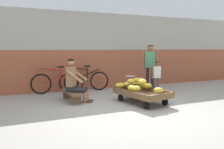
% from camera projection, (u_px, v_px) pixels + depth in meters
% --- Properties ---
extents(ground_plane, '(80.00, 80.00, 0.00)m').
position_uv_depth(ground_plane, '(134.00, 111.00, 5.32)').
color(ground_plane, '#A39E93').
extents(back_wall, '(16.00, 0.30, 2.63)m').
position_uv_depth(back_wall, '(89.00, 51.00, 8.11)').
color(back_wall, '#A35138').
rests_on(back_wall, ground).
extents(banana_cart, '(1.09, 1.57, 0.36)m').
position_uv_depth(banana_cart, '(142.00, 94.00, 6.04)').
color(banana_cart, brown).
rests_on(banana_cart, ground).
extents(banana_pile, '(0.93, 1.45, 0.26)m').
position_uv_depth(banana_pile, '(137.00, 84.00, 6.19)').
color(banana_pile, gold).
rests_on(banana_pile, banana_cart).
extents(low_bench, '(0.37, 1.12, 0.27)m').
position_uv_depth(low_bench, '(71.00, 94.00, 6.25)').
color(low_bench, brown).
rests_on(low_bench, ground).
extents(vendor_seated, '(0.74, 0.67, 1.14)m').
position_uv_depth(vendor_seated, '(74.00, 80.00, 6.19)').
color(vendor_seated, '#9E704C').
rests_on(vendor_seated, ground).
extents(plastic_crate, '(0.36, 0.28, 0.30)m').
position_uv_depth(plastic_crate, '(130.00, 91.00, 7.02)').
color(plastic_crate, '#234CA8').
rests_on(plastic_crate, ground).
extents(weighing_scale, '(0.30, 0.30, 0.29)m').
position_uv_depth(weighing_scale, '(130.00, 81.00, 6.98)').
color(weighing_scale, '#28282D').
rests_on(weighing_scale, plastic_crate).
extents(bicycle_near_left, '(1.66, 0.48, 0.86)m').
position_uv_depth(bicycle_near_left, '(58.00, 82.00, 7.37)').
color(bicycle_near_left, black).
rests_on(bicycle_near_left, ground).
extents(bicycle_far_left, '(1.66, 0.48, 0.86)m').
position_uv_depth(bicycle_far_left, '(84.00, 81.00, 7.70)').
color(bicycle_far_left, black).
rests_on(bicycle_far_left, ground).
extents(customer_adult, '(0.42, 0.35, 1.53)m').
position_uv_depth(customer_adult, '(150.00, 63.00, 7.43)').
color(customer_adult, '#232328').
rests_on(customer_adult, ground).
extents(customer_child, '(0.31, 0.19, 1.02)m').
position_uv_depth(customer_child, '(157.00, 75.00, 7.00)').
color(customer_child, brown).
rests_on(customer_child, ground).
extents(shopping_bag, '(0.18, 0.12, 0.24)m').
position_uv_depth(shopping_bag, '(141.00, 94.00, 6.68)').
color(shopping_bag, '#D13D4C').
rests_on(shopping_bag, ground).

